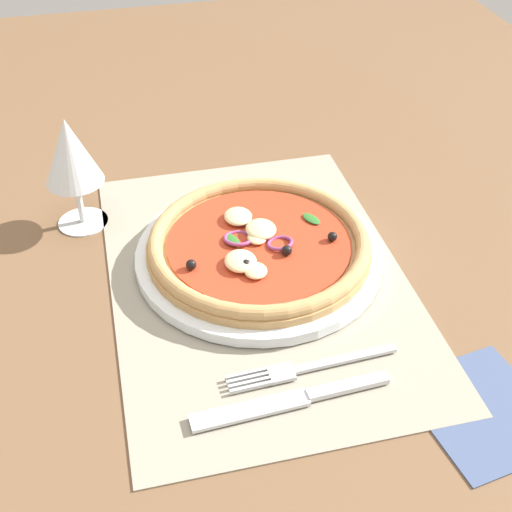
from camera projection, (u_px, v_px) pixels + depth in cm
name	position (u px, v px, depth cm)	size (l,w,h in cm)	color
ground_plane	(258.00, 286.00, 82.56)	(190.00, 140.00, 2.40)	brown
placemat	(258.00, 277.00, 81.68)	(49.77, 33.93, 0.40)	gray
plate	(259.00, 255.00, 83.60)	(29.56, 29.56, 1.32)	white
pizza	(259.00, 243.00, 82.50)	(26.77, 26.77, 2.55)	tan
fork	(304.00, 368.00, 70.13)	(2.51, 18.05, 0.44)	silver
knife	(290.00, 400.00, 66.89)	(2.79, 20.06, 0.62)	silver
wine_glass	(71.00, 155.00, 84.19)	(7.20, 7.20, 14.90)	silver
napkin	(484.00, 410.00, 66.59)	(13.35, 12.02, 0.36)	#425175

